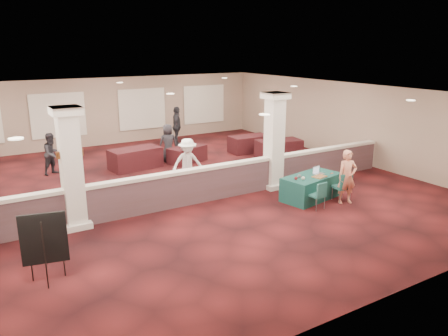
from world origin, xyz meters
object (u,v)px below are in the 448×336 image
near_table (311,187)px  attendee_c (177,126)px  attendee_b (188,163)px  easel_board (44,239)px  far_table_front_right (279,149)px  attendee_d (168,143)px  attendee_a (52,154)px  conf_chair_main (344,185)px  far_table_back_center (135,158)px  woman (347,177)px  conf_chair_side (319,193)px  far_table_back_right (249,144)px  far_table_front_center (187,154)px

near_table → attendee_c: attendee_c is taller
attendee_b → near_table: bearing=-36.4°
easel_board → far_table_front_right: (10.35, 5.76, -0.57)m
attendee_b → attendee_d: bearing=87.0°
far_table_front_right → attendee_a: 9.07m
conf_chair_main → attendee_d: bearing=118.5°
far_table_back_center → attendee_c: (3.11, 2.80, 0.54)m
easel_board → woman: woman is taller
near_table → attendee_c: size_ratio=1.04×
conf_chair_side → attendee_c: attendee_c is taller
attendee_a → attendee_c: attendee_c is taller
conf_chair_side → attendee_a: 9.84m
attendee_c → far_table_back_right: bearing=-112.2°
far_table_back_center → attendee_c: size_ratio=1.04×
conf_chair_main → woman: (0.02, -0.10, 0.28)m
easel_board → woman: size_ratio=0.91×
woman → far_table_back_center: woman is taller
woman → attendee_b: bearing=150.1°
conf_chair_side → attendee_a: (-5.95, 7.83, 0.29)m
far_table_front_right → near_table: bearing=-116.8°
near_table → attendee_a: size_ratio=1.24×
far_table_front_center → far_table_back_center: far_table_back_center is taller
conf_chair_main → far_table_front_right: (1.72, 5.40, -0.16)m
conf_chair_main → far_table_front_right: size_ratio=0.48×
near_table → woman: woman is taller
attendee_a → attendee_d: same height
conf_chair_main → far_table_front_right: 5.66m
conf_chair_main → far_table_back_right: conf_chair_main is taller
far_table_back_right → attendee_c: (-2.26, 2.80, 0.57)m
conf_chair_main → attendee_b: size_ratio=0.55×
far_table_back_center → attendee_d: 1.61m
near_table → easel_board: 8.11m
easel_board → far_table_front_center: size_ratio=0.94×
far_table_front_center → far_table_back_center: bearing=174.7°
woman → far_table_back_center: bearing=138.7°
near_table → far_table_back_center: 7.12m
easel_board → far_table_front_center: 9.76m
far_table_back_right → attendee_a: bearing=174.5°
conf_chair_side → woman: 1.15m
woman → attendee_c: bearing=114.2°
easel_board → attendee_c: size_ratio=0.80×
conf_chair_side → attendee_c: 9.84m
conf_chair_main → attendee_a: bearing=141.1°
far_table_front_center → attendee_d: 0.91m
easel_board → attendee_b: (5.20, 4.11, -0.12)m
woman → attendee_d: woman is taller
near_table → far_table_back_right: bearing=61.7°
attendee_c → attendee_d: attendee_c is taller
conf_chair_main → easel_board: bearing=-168.7°
woman → far_table_front_right: 5.76m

